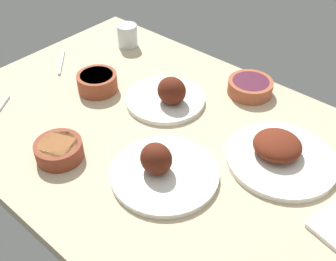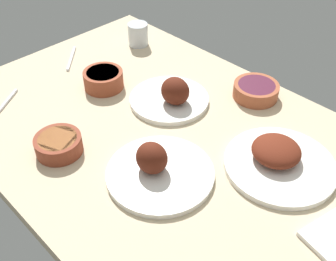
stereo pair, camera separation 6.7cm
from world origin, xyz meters
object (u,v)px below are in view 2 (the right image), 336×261
plate_center_main (172,96)px  plate_far_side (158,169)px  plate_near_viewer (278,159)px  bowl_soup (58,144)px  fork_loose (71,58)px  bowl_onions (256,90)px  bowl_potatoes (103,79)px  spoon_loose (3,106)px  water_tumbler (138,34)px

plate_center_main → plate_far_side: plate_center_main is taller
plate_center_main → plate_near_viewer: 39.62cm
bowl_soup → fork_loose: bowl_soup is taller
plate_far_side → bowl_onions: bearing=-86.1°
plate_center_main → fork_loose: plate_center_main is taller
plate_center_main → plate_near_viewer: plate_center_main is taller
bowl_onions → bowl_potatoes: 50.32cm
plate_near_viewer → spoon_loose: plate_near_viewer is taller
plate_near_viewer → bowl_onions: size_ratio=2.04×
plate_near_viewer → bowl_soup: bearing=40.2°
bowl_potatoes → spoon_loose: size_ratio=0.72×
plate_far_side → bowl_onions: (3.17, -46.86, 0.29)cm
plate_near_viewer → bowl_potatoes: 62.92cm
bowl_soup → water_tumbler: (30.60, -56.16, 1.62)cm
bowl_onions → bowl_soup: bearing=69.4°
plate_center_main → plate_far_side: 31.73cm
plate_center_main → water_tumbler: size_ratio=2.96×
plate_far_side → fork_loose: size_ratio=1.69×
bowl_potatoes → bowl_soup: bearing=120.3°
water_tumbler → spoon_loose: water_tumbler is taller
bowl_soup → fork_loose: (39.59, -30.83, -2.28)cm
plate_near_viewer → bowl_onions: plate_near_viewer is taller
plate_far_side → spoon_loose: 57.65cm
plate_center_main → bowl_potatoes: (22.49, 9.63, 0.47)cm
bowl_potatoes → spoon_loose: (13.48, 29.77, -2.80)cm
plate_near_viewer → plate_far_side: (19.84, 25.31, 0.11)cm
bowl_potatoes → fork_loose: 23.35cm
bowl_potatoes → bowl_soup: bowl_potatoes is taller
bowl_soup → plate_far_side: bearing=-152.9°
fork_loose → bowl_potatoes: bearing=37.3°
plate_center_main → water_tumbler: (36.55, -18.20, 1.56)cm
bowl_onions → water_tumbler: 53.32cm
fork_loose → spoon_loose: bearing=-30.0°
bowl_potatoes → bowl_onions: bearing=-141.0°
plate_far_side → spoon_loose: plate_far_side is taller
bowl_soup → spoon_loose: bowl_soup is taller
plate_center_main → fork_loose: (45.54, 7.13, -2.33)cm
plate_near_viewer → bowl_potatoes: plate_near_viewer is taller
bowl_potatoes → plate_center_main: bearing=-156.8°
bowl_soup → bowl_onions: bearing=-110.6°
bowl_onions → bowl_soup: (22.55, 60.01, 0.12)cm
plate_far_side → water_tumbler: 70.90cm
plate_center_main → bowl_onions: 27.60cm
bowl_potatoes → bowl_soup: 32.81cm
plate_near_viewer → fork_loose: 85.50cm
plate_far_side → plate_near_viewer: bearing=-128.1°
plate_center_main → plate_far_side: (-19.77, 24.82, -0.46)cm
plate_near_viewer → fork_loose: size_ratio=1.78×
bowl_soup → water_tumbler: 63.97cm
plate_far_side → bowl_onions: size_ratio=1.93×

